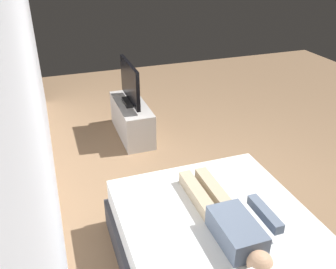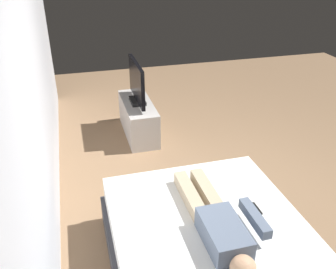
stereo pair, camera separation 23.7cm
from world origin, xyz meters
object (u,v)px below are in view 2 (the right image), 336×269
object	(u,v)px
bed	(214,260)
tv	(137,84)
person	(218,223)
remote	(256,209)
tv_stand	(138,118)

from	to	relation	value
bed	tv	size ratio (longest dim) A/B	2.31
person	remote	bearing A→B (deg)	-69.53
person	tv_stand	world-z (taller)	person
bed	remote	distance (m)	0.55
bed	tv_stand	world-z (taller)	bed
person	tv	xyz separation A→B (m)	(2.76, 0.10, 0.16)
tv_stand	tv	bearing A→B (deg)	-90.00
tv_stand	bed	bearing A→B (deg)	-178.59
tv	remote	bearing A→B (deg)	-169.16
tv_stand	tv	size ratio (longest dim) A/B	1.25
bed	tv_stand	distance (m)	2.79
remote	bed	bearing A→B (deg)	112.64
person	tv_stand	xyz separation A→B (m)	(2.76, 0.10, -0.37)
person	remote	world-z (taller)	person
tv	person	bearing A→B (deg)	-178.02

